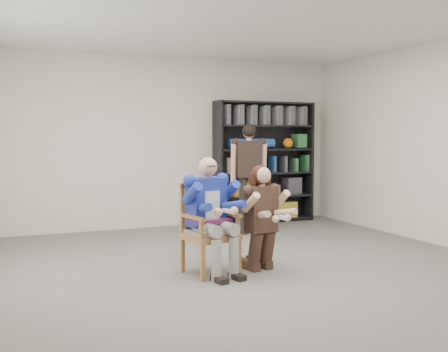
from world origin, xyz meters
name	(u,v)px	position (x,y,z in m)	size (l,w,h in m)	color
room_shell	(264,146)	(0.00, 0.00, 1.40)	(6.00, 7.00, 2.80)	white
floor	(263,278)	(0.00, 0.00, 0.00)	(6.00, 7.00, 0.01)	#615E5A
armchair	(210,229)	(-0.45, 0.39, 0.50)	(0.57, 0.55, 0.99)	brown
seated_man	(210,215)	(-0.45, 0.39, 0.64)	(0.55, 0.77, 1.29)	navy
kneeling_woman	(263,219)	(0.13, 0.27, 0.59)	(0.50, 0.79, 1.18)	#3C2C20
bookshelf	(264,162)	(1.70, 3.28, 1.05)	(1.80, 0.38, 2.10)	black
standing_man	(249,179)	(0.94, 2.31, 0.84)	(0.52, 0.29, 1.69)	black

